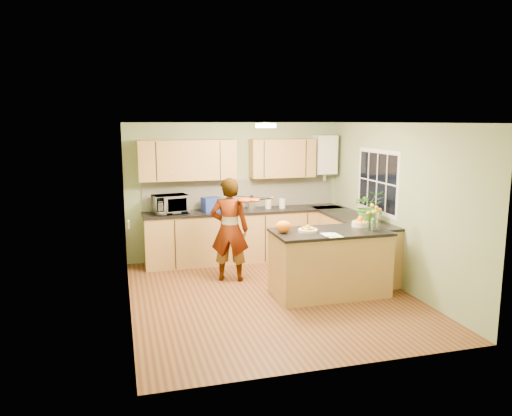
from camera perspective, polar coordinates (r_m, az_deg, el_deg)
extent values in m
plane|color=#552A18|center=(7.42, 1.74, -9.98)|extent=(4.50, 4.50, 0.00)
cube|color=white|center=(6.98, 1.85, 9.70)|extent=(4.00, 4.50, 0.02)
cube|color=gray|center=(9.24, -2.36, 1.97)|extent=(4.00, 0.02, 2.50)
cube|color=gray|center=(5.04, 9.43, -4.87)|extent=(4.00, 0.02, 2.50)
cube|color=gray|center=(6.78, -14.57, -1.24)|extent=(0.02, 4.50, 2.50)
cube|color=gray|center=(7.91, 15.75, 0.27)|extent=(0.02, 4.50, 2.50)
cube|color=#A47E41|center=(9.12, -1.28, -3.24)|extent=(3.60, 0.60, 0.90)
cube|color=black|center=(9.02, -1.28, -0.34)|extent=(3.64, 0.62, 0.04)
cube|color=#A47E41|center=(8.66, 10.89, -4.13)|extent=(0.60, 2.20, 0.90)
cube|color=black|center=(8.56, 10.94, -1.08)|extent=(0.62, 2.24, 0.04)
cube|color=white|center=(9.25, -1.73, 1.68)|extent=(3.60, 0.02, 0.52)
cube|color=#A47E41|center=(8.85, -7.84, 5.45)|extent=(1.70, 0.34, 0.70)
cube|color=#A47E41|center=(9.24, 3.02, 5.71)|extent=(1.20, 0.34, 0.70)
cube|color=white|center=(9.55, 7.87, 6.07)|extent=(0.40, 0.30, 0.72)
cylinder|color=silver|center=(9.59, 7.81, 3.69)|extent=(0.06, 0.06, 0.20)
cube|color=white|center=(8.38, 13.70, 2.95)|extent=(0.01, 1.30, 1.05)
cube|color=black|center=(8.38, 13.68, 2.95)|extent=(0.01, 1.18, 0.92)
cube|color=white|center=(6.18, -14.34, -1.82)|extent=(0.02, 0.09, 0.09)
cylinder|color=#FFEABF|center=(7.27, 1.13, 9.40)|extent=(0.30, 0.30, 0.06)
cylinder|color=white|center=(7.27, 1.13, 9.64)|extent=(0.10, 0.10, 0.02)
cube|color=#A47E41|center=(7.43, 8.41, -6.34)|extent=(1.63, 0.82, 0.92)
cube|color=black|center=(7.31, 8.50, -2.73)|extent=(1.68, 0.86, 0.04)
cylinder|color=beige|center=(7.16, 5.95, -2.58)|extent=(0.28, 0.28, 0.04)
cylinder|color=beige|center=(7.66, 11.82, -1.80)|extent=(0.25, 0.25, 0.07)
cylinder|color=silver|center=(7.39, 13.35, -1.81)|extent=(0.10, 0.10, 0.19)
ellipsoid|color=orange|center=(7.08, 3.17, -2.14)|extent=(0.26, 0.23, 0.18)
cube|color=white|center=(6.99, 8.76, -3.08)|extent=(0.21, 0.28, 0.01)
imported|color=#E2A68A|center=(7.91, -3.04, -2.47)|extent=(0.71, 0.58, 1.66)
imported|color=white|center=(8.77, -9.75, 0.43)|extent=(0.65, 0.51, 0.32)
cube|color=navy|center=(8.89, -5.13, 0.42)|extent=(0.36, 0.30, 0.25)
cylinder|color=silver|center=(9.07, -0.51, 0.55)|extent=(0.16, 0.16, 0.22)
sphere|color=black|center=(9.05, -0.51, 1.48)|extent=(0.08, 0.08, 0.08)
cylinder|color=beige|center=(9.15, 1.41, 0.51)|extent=(0.12, 0.12, 0.18)
cylinder|color=white|center=(9.19, 3.02, 0.53)|extent=(0.14, 0.14, 0.18)
imported|color=#3D7B29|center=(8.06, 12.70, 0.19)|extent=(0.53, 0.49, 0.52)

